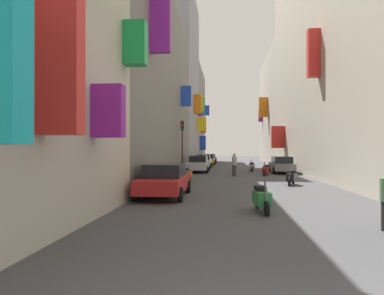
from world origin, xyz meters
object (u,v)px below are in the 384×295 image
(parked_car_white, at_px, (203,161))
(pedestrian_crossing, at_px, (234,165))
(scooter_silver, at_px, (252,166))
(parked_car_red, at_px, (165,179))
(pedestrian_near_right, at_px, (203,161))
(parked_car_blue, at_px, (210,158))
(traffic_light_near_corner, at_px, (182,138))
(parked_car_grey, at_px, (282,164))
(parked_car_silver, at_px, (198,164))
(scooter_black, at_px, (291,177))
(parked_car_yellow, at_px, (208,159))
(scooter_orange, at_px, (187,175))
(scooter_green, at_px, (262,198))
(scooter_red, at_px, (266,170))

(parked_car_white, relative_size, pedestrian_crossing, 2.22)
(scooter_silver, bearing_deg, pedestrian_crossing, -106.73)
(parked_car_red, distance_m, pedestrian_near_right, 19.93)
(parked_car_blue, relative_size, traffic_light_near_corner, 0.99)
(parked_car_grey, distance_m, scooter_silver, 3.25)
(parked_car_silver, distance_m, traffic_light_near_corner, 4.47)
(parked_car_grey, bearing_deg, scooter_black, -95.78)
(parked_car_white, relative_size, parked_car_red, 0.88)
(parked_car_white, xyz_separation_m, pedestrian_crossing, (3.19, -11.22, 0.11))
(parked_car_grey, height_order, pedestrian_near_right, pedestrian_near_right)
(parked_car_silver, height_order, scooter_silver, parked_car_silver)
(parked_car_red, relative_size, parked_car_yellow, 1.11)
(parked_car_blue, distance_m, parked_car_grey, 24.52)
(scooter_silver, relative_size, pedestrian_near_right, 1.19)
(scooter_orange, bearing_deg, parked_car_yellow, 89.81)
(parked_car_grey, distance_m, scooter_green, 19.12)
(parked_car_grey, relative_size, traffic_light_near_corner, 1.03)
(parked_car_silver, xyz_separation_m, pedestrian_crossing, (3.15, -4.16, 0.10))
(parked_car_red, bearing_deg, scooter_silver, 73.75)
(parked_car_grey, bearing_deg, parked_car_yellow, 114.60)
(parked_car_red, height_order, parked_car_blue, parked_car_red)
(pedestrian_crossing, bearing_deg, scooter_silver, 73.27)
(scooter_black, xyz_separation_m, pedestrian_crossing, (-3.16, 6.30, 0.42))
(pedestrian_near_right, bearing_deg, parked_car_blue, 90.43)
(parked_car_white, xyz_separation_m, parked_car_red, (-0.16, -22.90, -0.02))
(parked_car_red, distance_m, parked_car_silver, 15.85)
(parked_car_silver, bearing_deg, traffic_light_near_corner, -104.53)
(parked_car_grey, xyz_separation_m, parked_car_silver, (-7.32, 0.49, 0.02))
(parked_car_silver, distance_m, scooter_black, 12.22)
(pedestrian_crossing, height_order, traffic_light_near_corner, traffic_light_near_corner)
(scooter_silver, relative_size, scooter_green, 1.05)
(pedestrian_near_right, relative_size, traffic_light_near_corner, 0.38)
(parked_car_red, height_order, parked_car_silver, parked_car_silver)
(scooter_silver, bearing_deg, scooter_red, -82.39)
(parked_car_grey, xyz_separation_m, scooter_red, (-1.72, -3.09, -0.30))
(parked_car_silver, distance_m, scooter_green, 19.61)
(pedestrian_crossing, relative_size, traffic_light_near_corner, 0.41)
(scooter_black, distance_m, pedestrian_near_right, 15.80)
(parked_car_red, xyz_separation_m, pedestrian_near_right, (0.34, 19.93, 0.07))
(traffic_light_near_corner, bearing_deg, scooter_red, 1.74)
(parked_car_yellow, distance_m, pedestrian_near_right, 11.24)
(parked_car_white, xyz_separation_m, scooter_silver, (4.95, -5.38, -0.31))
(scooter_green, bearing_deg, parked_car_white, 98.09)
(parked_car_white, distance_m, scooter_silver, 7.32)
(parked_car_grey, height_order, scooter_silver, parked_car_grey)
(parked_car_yellow, xyz_separation_m, pedestrian_crossing, (3.07, -19.48, 0.13))
(parked_car_yellow, xyz_separation_m, pedestrian_near_right, (0.06, -11.24, 0.08))
(parked_car_blue, relative_size, parked_car_silver, 1.01)
(parked_car_blue, relative_size, scooter_orange, 2.39)
(parked_car_white, relative_size, scooter_orange, 2.16)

